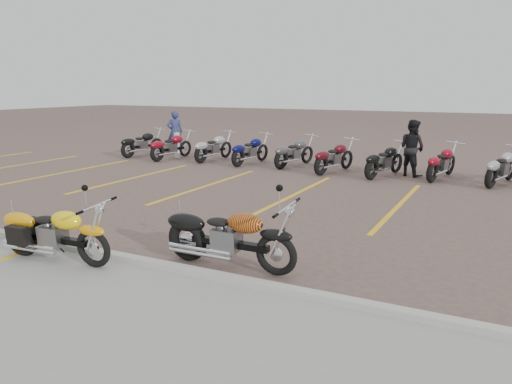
{
  "coord_description": "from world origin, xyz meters",
  "views": [
    {
      "loc": [
        4.94,
        -7.88,
        2.81
      ],
      "look_at": [
        0.55,
        0.7,
        0.75
      ],
      "focal_mm": 35.0,
      "sensor_mm": 36.0,
      "label": 1
    }
  ],
  "objects_px": {
    "flame_cruiser": "(227,239)",
    "person_b": "(412,148)",
    "person_a": "(175,132)",
    "bollard": "(177,145)",
    "yellow_cruiser": "(54,235)"
  },
  "relations": [
    {
      "from": "flame_cruiser",
      "to": "person_b",
      "type": "xyz_separation_m",
      "value": [
        1.05,
        9.72,
        0.43
      ]
    },
    {
      "from": "person_a",
      "to": "bollard",
      "type": "height_order",
      "value": "person_a"
    },
    {
      "from": "person_a",
      "to": "flame_cruiser",
      "type": "bearing_deg",
      "value": 87.11
    },
    {
      "from": "flame_cruiser",
      "to": "person_b",
      "type": "bearing_deg",
      "value": 83.36
    },
    {
      "from": "person_a",
      "to": "person_b",
      "type": "bearing_deg",
      "value": 131.5
    },
    {
      "from": "person_b",
      "to": "bollard",
      "type": "distance_m",
      "value": 9.02
    },
    {
      "from": "yellow_cruiser",
      "to": "person_a",
      "type": "bearing_deg",
      "value": 113.6
    },
    {
      "from": "flame_cruiser",
      "to": "bollard",
      "type": "bearing_deg",
      "value": 128.97
    },
    {
      "from": "yellow_cruiser",
      "to": "person_b",
      "type": "xyz_separation_m",
      "value": [
        3.69,
        10.76,
        0.45
      ]
    },
    {
      "from": "person_a",
      "to": "bollard",
      "type": "relative_size",
      "value": 1.79
    },
    {
      "from": "person_b",
      "to": "person_a",
      "type": "bearing_deg",
      "value": 22.12
    },
    {
      "from": "bollard",
      "to": "flame_cruiser",
      "type": "bearing_deg",
      "value": -50.57
    },
    {
      "from": "bollard",
      "to": "person_b",
      "type": "bearing_deg",
      "value": 0.29
    },
    {
      "from": "person_a",
      "to": "yellow_cruiser",
      "type": "bearing_deg",
      "value": 75.52
    },
    {
      "from": "flame_cruiser",
      "to": "person_a",
      "type": "distance_m",
      "value": 13.99
    }
  ]
}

